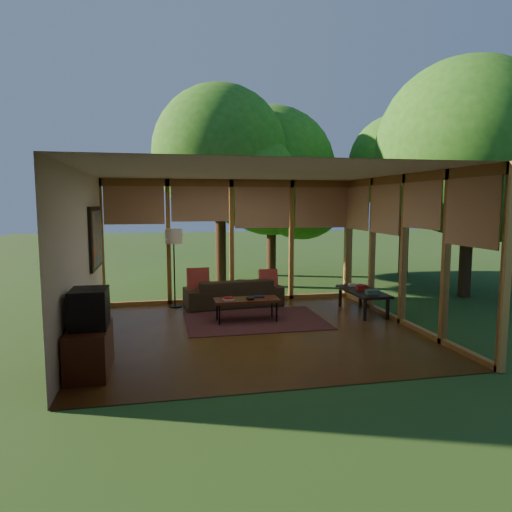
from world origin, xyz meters
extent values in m
plane|color=#573616|center=(0.00, 0.00, 0.00)|extent=(5.50, 5.50, 0.00)
plane|color=silver|center=(0.00, 0.00, 2.70)|extent=(5.50, 5.50, 0.00)
cube|color=beige|center=(-2.75, 0.00, 1.35)|extent=(0.04, 5.00, 2.70)
cube|color=beige|center=(0.00, -2.50, 1.35)|extent=(5.50, 0.04, 2.70)
cube|color=#A06F31|center=(0.00, 2.50, 1.35)|extent=(5.50, 0.12, 2.70)
cube|color=#A06F31|center=(2.75, 0.00, 1.35)|extent=(0.12, 5.00, 2.70)
plane|color=#284D1D|center=(8.00, 8.00, -0.01)|extent=(40.00, 40.00, 0.00)
cylinder|color=#3C2515|center=(0.03, 4.63, 2.25)|extent=(0.28, 0.28, 4.50)
sphere|color=#205F15|center=(0.03, 4.63, 3.50)|extent=(3.50, 3.50, 3.50)
cylinder|color=#3C2515|center=(1.75, 6.00, 2.02)|extent=(0.28, 0.28, 4.04)
sphere|color=#205F15|center=(1.75, 6.00, 3.14)|extent=(3.83, 3.83, 3.83)
cylinder|color=#3C2515|center=(5.30, 1.92, 2.20)|extent=(0.28, 0.28, 4.40)
sphere|color=#205F15|center=(5.30, 1.92, 3.42)|extent=(4.03, 4.03, 4.03)
cylinder|color=#3C2515|center=(5.43, 5.09, 2.13)|extent=(0.28, 0.28, 4.25)
sphere|color=#205F15|center=(5.43, 5.09, 3.31)|extent=(3.01, 3.01, 3.01)
cube|color=maroon|center=(0.16, 0.72, 0.01)|extent=(2.57, 1.82, 0.01)
imported|color=#312718|center=(-0.05, 2.00, 0.30)|extent=(2.12, 1.02, 0.60)
cube|color=maroon|center=(-0.80, 1.95, 0.61)|extent=(0.46, 0.25, 0.48)
cube|color=maroon|center=(0.70, 1.95, 0.58)|extent=(0.39, 0.21, 0.41)
cube|color=#BDB3AC|center=(-0.35, 0.65, 0.44)|extent=(0.21, 0.17, 0.03)
cube|color=maroon|center=(-0.35, 0.65, 0.47)|extent=(0.17, 0.14, 0.03)
cube|color=black|center=(0.25, 0.78, 0.44)|extent=(0.20, 0.16, 0.03)
ellipsoid|color=black|center=(0.05, 0.60, 0.46)|extent=(0.16, 0.16, 0.07)
cube|color=#4E2315|center=(-2.47, -1.42, 0.30)|extent=(0.50, 1.00, 0.60)
cube|color=black|center=(-2.45, -1.42, 0.85)|extent=(0.45, 0.55, 0.50)
cube|color=#386359|center=(2.40, 0.49, 0.50)|extent=(0.24, 0.18, 0.08)
cube|color=maroon|center=(2.40, 0.94, 0.50)|extent=(0.22, 0.17, 0.09)
cube|color=#BDB3AC|center=(2.40, 1.34, 0.48)|extent=(0.22, 0.18, 0.05)
cylinder|color=black|center=(-1.27, 2.17, 0.01)|extent=(0.26, 0.26, 0.03)
cylinder|color=black|center=(-1.27, 2.17, 0.79)|extent=(0.03, 0.03, 1.52)
cylinder|color=beige|center=(-1.27, 2.17, 1.50)|extent=(0.36, 0.36, 0.30)
cube|color=#4E2315|center=(0.00, 0.70, 0.40)|extent=(1.20, 0.50, 0.05)
cylinder|color=black|center=(-0.53, 0.52, 0.19)|extent=(0.03, 0.03, 0.38)
cylinder|color=black|center=(0.53, 0.52, 0.19)|extent=(0.03, 0.03, 0.38)
cylinder|color=black|center=(-0.53, 0.88, 0.19)|extent=(0.03, 0.03, 0.38)
cylinder|color=black|center=(0.53, 0.88, 0.19)|extent=(0.03, 0.03, 0.38)
cube|color=black|center=(2.40, 0.89, 0.43)|extent=(0.60, 1.40, 0.05)
cube|color=black|center=(2.17, 0.29, 0.20)|extent=(0.05, 0.05, 0.40)
cube|color=black|center=(2.63, 0.29, 0.20)|extent=(0.05, 0.05, 0.40)
cube|color=black|center=(2.17, 1.49, 0.20)|extent=(0.05, 0.05, 0.40)
cube|color=black|center=(2.63, 1.49, 0.20)|extent=(0.05, 0.05, 0.40)
cube|color=black|center=(-2.72, 1.40, 1.55)|extent=(0.05, 1.35, 1.15)
cube|color=#195F73|center=(-2.69, 1.40, 1.55)|extent=(0.02, 1.20, 1.00)
camera|label=1|loc=(-1.53, -7.45, 2.19)|focal=32.00mm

